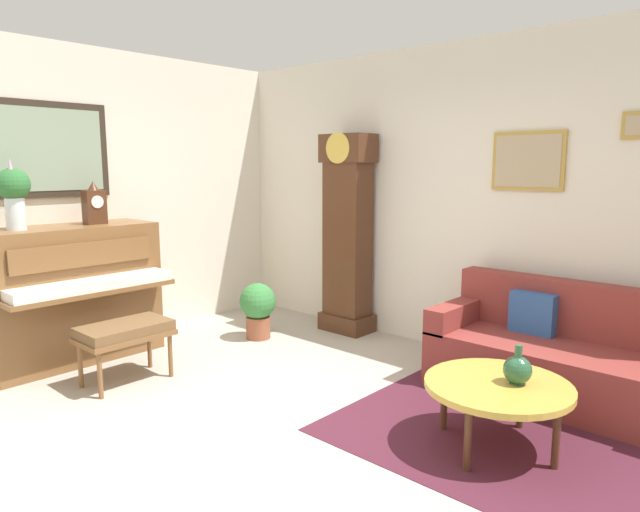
% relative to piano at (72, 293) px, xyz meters
% --- Properties ---
extents(ground_plane, '(6.40, 6.00, 0.10)m').
position_rel_piano_xyz_m(ground_plane, '(2.23, 0.16, -0.65)').
color(ground_plane, '#B2A899').
extents(wall_left, '(0.13, 4.90, 2.80)m').
position_rel_piano_xyz_m(wall_left, '(-0.37, 0.16, 0.81)').
color(wall_left, silver).
rests_on(wall_left, ground_plane).
extents(wall_back, '(5.30, 0.13, 2.80)m').
position_rel_piano_xyz_m(wall_back, '(2.25, 2.56, 0.80)').
color(wall_back, silver).
rests_on(wall_back, ground_plane).
extents(area_rug, '(2.10, 1.50, 0.01)m').
position_rel_piano_xyz_m(area_rug, '(3.48, 1.11, -0.60)').
color(area_rug, '#4C1E2D').
rests_on(area_rug, ground_plane).
extents(piano, '(0.87, 1.44, 1.19)m').
position_rel_piano_xyz_m(piano, '(0.00, 0.00, 0.00)').
color(piano, brown).
rests_on(piano, ground_plane).
extents(piano_bench, '(0.42, 0.70, 0.48)m').
position_rel_piano_xyz_m(piano_bench, '(0.84, 0.03, -0.20)').
color(piano_bench, brown).
rests_on(piano_bench, ground_plane).
extents(grandfather_clock, '(0.52, 0.34, 2.03)m').
position_rel_piano_xyz_m(grandfather_clock, '(1.22, 2.31, 0.36)').
color(grandfather_clock, '#4C2B19').
rests_on(grandfather_clock, ground_plane).
extents(couch, '(1.90, 0.80, 0.84)m').
position_rel_piano_xyz_m(couch, '(3.53, 2.07, -0.29)').
color(couch, maroon).
rests_on(couch, ground_plane).
extents(coffee_table, '(0.88, 0.88, 0.42)m').
position_rel_piano_xyz_m(coffee_table, '(3.49, 1.02, -0.22)').
color(coffee_table, gold).
rests_on(coffee_table, ground_plane).
extents(mantel_clock, '(0.13, 0.18, 0.38)m').
position_rel_piano_xyz_m(mantel_clock, '(0.00, 0.25, 0.76)').
color(mantel_clock, '#4C2B19').
rests_on(mantel_clock, piano).
extents(flower_vase, '(0.26, 0.26, 0.58)m').
position_rel_piano_xyz_m(flower_vase, '(0.00, -0.41, 0.90)').
color(flower_vase, silver).
rests_on(flower_vase, piano).
extents(green_jug, '(0.17, 0.17, 0.24)m').
position_rel_piano_xyz_m(green_jug, '(3.57, 1.08, -0.10)').
color(green_jug, '#234C33').
rests_on(green_jug, coffee_table).
extents(potted_plant, '(0.36, 0.36, 0.56)m').
position_rel_piano_xyz_m(potted_plant, '(0.74, 1.50, -0.28)').
color(potted_plant, '#935138').
rests_on(potted_plant, ground_plane).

